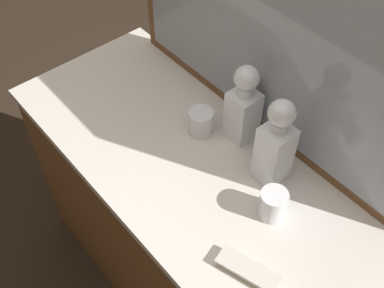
% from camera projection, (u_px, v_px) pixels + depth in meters
% --- Properties ---
extents(ground_plane, '(6.00, 6.00, 0.00)m').
position_uv_depth(ground_plane, '(192.00, 281.00, 2.11)').
color(ground_plane, '#2D2319').
extents(dresser, '(1.31, 0.57, 0.83)m').
position_uv_depth(dresser, '(192.00, 231.00, 1.79)').
color(dresser, brown).
rests_on(dresser, ground_plane).
extents(dresser_mirror, '(1.10, 0.03, 0.69)m').
position_uv_depth(dresser_mirror, '(266.00, 33.00, 1.33)').
color(dresser_mirror, brown).
rests_on(dresser_mirror, dresser).
extents(crystal_decanter_far_left, '(0.08, 0.08, 0.28)m').
position_uv_depth(crystal_decanter_far_left, '(243.00, 110.00, 1.47)').
color(crystal_decanter_far_left, white).
rests_on(crystal_decanter_far_left, dresser).
extents(crystal_decanter_right, '(0.08, 0.08, 0.30)m').
position_uv_depth(crystal_decanter_right, '(275.00, 149.00, 1.35)').
color(crystal_decanter_right, white).
rests_on(crystal_decanter_right, dresser).
extents(crystal_tumbler_rear, '(0.08, 0.08, 0.08)m').
position_uv_depth(crystal_tumbler_rear, '(201.00, 123.00, 1.53)').
color(crystal_tumbler_rear, white).
rests_on(crystal_tumbler_rear, dresser).
extents(crystal_tumbler_front, '(0.08, 0.08, 0.09)m').
position_uv_depth(crystal_tumbler_front, '(273.00, 205.00, 1.32)').
color(crystal_tumbler_front, white).
rests_on(crystal_tumbler_front, dresser).
extents(silver_brush_far_right, '(0.18, 0.10, 0.02)m').
position_uv_depth(silver_brush_far_right, '(248.00, 270.00, 1.23)').
color(silver_brush_far_right, '#B7A88C').
rests_on(silver_brush_far_right, dresser).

